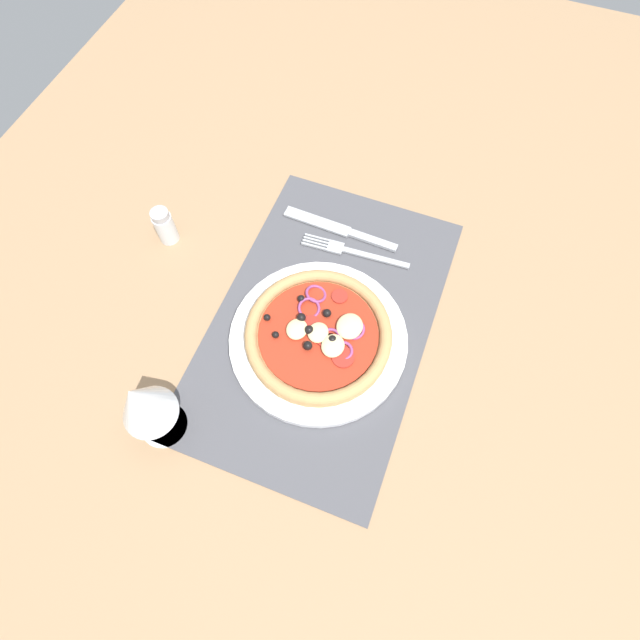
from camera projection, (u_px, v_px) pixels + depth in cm
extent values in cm
cube|color=#9E7A56|center=(322.00, 326.00, 78.28)|extent=(190.00, 140.00, 2.40)
cube|color=#4C4C51|center=(322.00, 322.00, 77.03)|extent=(50.67, 31.63, 0.40)
cylinder|color=white|center=(318.00, 339.00, 74.80)|extent=(26.40, 26.40, 1.31)
cylinder|color=tan|center=(318.00, 336.00, 73.77)|extent=(21.38, 21.38, 1.00)
torus|color=tan|center=(318.00, 334.00, 73.00)|extent=(21.47, 21.47, 1.80)
cylinder|color=#A82D19|center=(318.00, 334.00, 73.19)|extent=(17.53, 17.53, 0.30)
ellipsoid|color=beige|center=(318.00, 332.00, 72.59)|extent=(3.32, 2.99, 1.00)
ellipsoid|color=beige|center=(350.00, 326.00, 72.89)|extent=(4.24, 3.82, 1.27)
ellipsoid|color=beige|center=(333.00, 346.00, 71.61)|extent=(3.67, 3.31, 1.10)
ellipsoid|color=beige|center=(297.00, 329.00, 72.82)|extent=(3.41, 3.07, 1.02)
sphere|color=black|center=(301.00, 318.00, 73.46)|extent=(1.35, 1.35, 1.35)
sphere|color=black|center=(301.00, 299.00, 75.00)|extent=(1.12, 1.12, 1.12)
sphere|color=black|center=(327.00, 314.00, 73.81)|extent=(1.26, 1.26, 1.26)
sphere|color=black|center=(332.00, 340.00, 71.93)|extent=(1.29, 1.29, 1.29)
sphere|color=black|center=(306.00, 345.00, 71.52)|extent=(1.34, 1.34, 1.34)
sphere|color=black|center=(309.00, 330.00, 72.57)|extent=(1.36, 1.36, 1.36)
sphere|color=black|center=(276.00, 335.00, 72.42)|extent=(1.02, 1.02, 1.02)
sphere|color=black|center=(267.00, 317.00, 73.66)|extent=(1.01, 1.01, 1.01)
torus|color=#8E3D75|center=(316.00, 294.00, 75.72)|extent=(3.42, 3.31, 1.67)
torus|color=#8E3D75|center=(354.00, 329.00, 73.10)|extent=(3.32, 3.29, 1.16)
torus|color=#8E3D75|center=(343.00, 351.00, 71.58)|extent=(2.97, 2.93, 0.98)
torus|color=#8E3D75|center=(330.00, 339.00, 72.42)|extent=(3.31, 3.27, 1.18)
torus|color=#8E3D75|center=(308.00, 310.00, 74.53)|extent=(3.52, 3.41, 1.65)
cylinder|color=#A3281E|center=(340.00, 296.00, 75.64)|extent=(2.46, 2.46, 0.30)
cylinder|color=#A3281E|center=(331.00, 342.00, 72.27)|extent=(2.81, 2.81, 0.30)
cylinder|color=#A3281E|center=(343.00, 357.00, 71.26)|extent=(3.23, 3.23, 0.30)
cylinder|color=#A3281E|center=(311.00, 324.00, 73.62)|extent=(2.69, 2.69, 0.30)
cylinder|color=#A3281E|center=(324.00, 338.00, 72.60)|extent=(2.76, 2.76, 0.30)
cube|color=#B2B5BA|center=(376.00, 258.00, 81.72)|extent=(1.59, 11.19, 0.44)
cube|color=#B2B5BA|center=(335.00, 247.00, 82.63)|extent=(2.35, 2.65, 0.44)
cube|color=#B2B5BA|center=(317.00, 238.00, 83.47)|extent=(0.59, 4.33, 0.44)
cube|color=#B2B5BA|center=(316.00, 241.00, 83.21)|extent=(0.59, 4.33, 0.44)
cube|color=#B2B5BA|center=(315.00, 244.00, 82.96)|extent=(0.59, 4.33, 0.44)
cube|color=#B2B5BA|center=(314.00, 246.00, 82.70)|extent=(0.59, 4.33, 0.44)
cube|color=#B2B5BA|center=(373.00, 240.00, 83.13)|extent=(1.61, 8.44, 0.62)
cube|color=#B2B5BA|center=(317.00, 222.00, 84.95)|extent=(2.43, 11.67, 0.44)
cylinder|color=silver|center=(164.00, 425.00, 69.94)|extent=(6.40, 6.40, 0.40)
cylinder|color=silver|center=(158.00, 419.00, 67.08)|extent=(0.80, 0.80, 6.00)
cone|color=silver|center=(140.00, 402.00, 60.58)|extent=(7.20, 7.20, 8.50)
cone|color=#4C993D|center=(142.00, 404.00, 61.28)|extent=(5.37, 5.37, 6.13)
cylinder|color=silver|center=(166.00, 228.00, 81.75)|extent=(3.20, 3.20, 5.50)
cylinder|color=#ADADB2|center=(160.00, 215.00, 78.75)|extent=(2.88, 2.88, 1.20)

